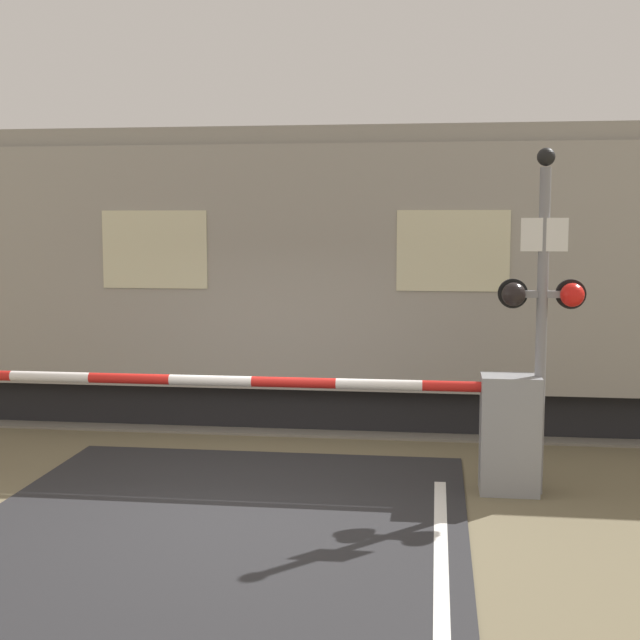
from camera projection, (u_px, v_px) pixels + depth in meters
ground_plane at (233, 506)px, 8.77m from camera, size 80.00×80.00×0.00m
track_bed at (301, 409)px, 13.14m from camera, size 36.00×3.20×0.13m
train at (451, 273)px, 12.63m from camera, size 14.04×2.98×4.01m
crossing_barrier at (450, 423)px, 9.21m from camera, size 6.69×0.44×1.22m
signal_post at (542, 301)px, 8.94m from camera, size 0.87×0.26×3.51m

